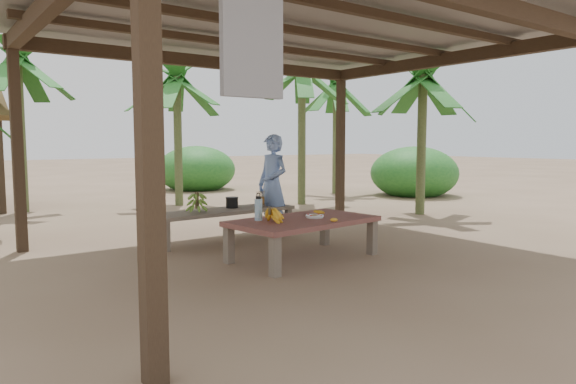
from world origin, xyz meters
TOP-DOWN VIEW (x-y plane):
  - ground at (0.00, 0.00)m, footprint 80.00×80.00m
  - pavilion at (-0.01, -0.01)m, footprint 6.60×5.60m
  - work_table at (-0.07, -0.22)m, footprint 1.89×1.18m
  - bench at (-0.25, 1.44)m, footprint 2.23×0.71m
  - ripe_banana_bunch at (-0.56, -0.22)m, footprint 0.31×0.26m
  - plate at (0.10, -0.24)m, footprint 0.23×0.23m
  - loose_banana_front at (0.08, -0.62)m, footprint 0.17×0.11m
  - loose_banana_side at (0.37, 0.00)m, footprint 0.15×0.11m
  - water_flask at (-0.59, -0.01)m, footprint 0.09×0.09m
  - green_banana_stalk at (-0.70, 1.42)m, footprint 0.27×0.27m
  - cooking_pot at (-0.06, 1.54)m, footprint 0.18×0.18m
  - skewer_rack at (0.37, 1.42)m, footprint 0.18×0.09m
  - woman at (0.58, 1.39)m, footprint 0.45×0.62m
  - banana_plant_ne at (3.33, 4.21)m, footprint 1.80×1.80m
  - banana_plant_n at (0.94, 5.67)m, footprint 1.80×1.80m
  - banana_plant_nw at (-2.11, 6.50)m, footprint 1.80×1.80m
  - banana_plant_e at (4.23, 1.51)m, footprint 1.80×1.80m
  - banana_plant_far at (5.60, 5.61)m, footprint 1.80×1.80m

SIDE VIEW (x-z plane):
  - ground at x=0.00m, z-range 0.00..0.00m
  - bench at x=-0.25m, z-range 0.17..0.62m
  - work_table at x=-0.07m, z-range 0.18..0.68m
  - plate at x=0.10m, z-range 0.50..0.54m
  - loose_banana_front at x=0.08m, z-range 0.50..0.54m
  - loose_banana_side at x=0.37m, z-range 0.50..0.54m
  - cooking_pot at x=-0.06m, z-range 0.45..0.60m
  - skewer_rack at x=0.37m, z-range 0.45..0.69m
  - ripe_banana_bunch at x=-0.56m, z-range 0.50..0.68m
  - green_banana_stalk at x=-0.70m, z-range 0.45..0.75m
  - water_flask at x=-0.59m, z-range 0.47..0.81m
  - woman at x=0.58m, z-range 0.00..1.56m
  - banana_plant_e at x=4.23m, z-range 0.99..3.93m
  - banana_plant_n at x=0.94m, z-range 1.06..4.15m
  - banana_plant_far at x=5.60m, z-range 1.12..4.34m
  - pavilion at x=-0.01m, z-range 1.30..4.25m
  - banana_plant_ne at x=3.33m, z-range 1.17..4.48m
  - banana_plant_nw at x=-2.11m, z-range 1.18..4.54m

